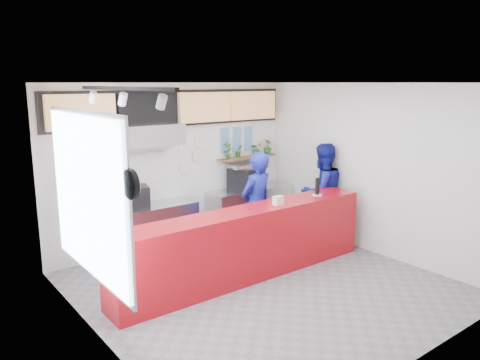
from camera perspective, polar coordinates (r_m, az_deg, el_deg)
floor at (r=7.24m, az=2.84°, el=-12.72°), size 5.00×5.00×0.00m
ceiling at (r=6.58m, az=3.11°, el=11.76°), size 5.00×5.00×0.00m
wall_back at (r=8.76m, az=-7.76°, el=1.82°), size 5.00×0.00×5.00m
wall_left at (r=5.51m, az=-17.23°, el=-4.58°), size 0.00×5.00×5.00m
wall_right at (r=8.57m, az=15.76°, el=1.26°), size 0.00×5.00×5.00m
service_counter at (r=7.32m, az=0.83°, el=-7.78°), size 4.50×0.60×1.10m
cream_band at (r=8.63m, az=-7.93°, el=9.02°), size 5.00×0.02×0.80m
prep_bench at (r=8.39m, az=-11.27°, el=-6.14°), size 1.80×0.60×0.90m
panini_oven at (r=8.14m, az=-12.63°, el=-2.06°), size 0.52×0.52×0.38m
extraction_hood at (r=7.99m, az=-11.60°, el=5.44°), size 1.20×0.70×0.35m
hood_lip at (r=8.02m, az=-11.54°, el=4.02°), size 1.20×0.69×0.31m
right_bench at (r=9.58m, az=1.12°, el=-3.65°), size 1.80×0.60×0.90m
espresso_machine at (r=9.38m, az=0.77°, el=0.25°), size 0.83×0.72×0.45m
espresso_tray at (r=9.33m, az=0.78°, el=1.81°), size 0.78×0.60×0.07m
herb_shelf at (r=9.57m, az=0.86°, el=2.78°), size 1.40×0.18×0.04m
menu_board_far_left at (r=7.81m, az=-18.79°, el=7.86°), size 1.10×0.10×0.55m
menu_board_mid_left at (r=8.26m, az=-11.11°, el=8.45°), size 1.10×0.10×0.55m
menu_board_mid_right at (r=8.84m, az=-4.32°, el=8.84°), size 1.10×0.10×0.55m
menu_board_far_right at (r=9.53m, az=1.58°, el=9.08°), size 1.10×0.10×0.55m
soffit at (r=8.61m, az=-7.82°, el=8.69°), size 4.80×0.04×0.65m
window_pane at (r=5.74m, az=-18.13°, el=-1.91°), size 0.04×2.20×1.90m
window_frame at (r=5.75m, az=-17.95°, el=-1.88°), size 0.03×2.30×2.00m
wall_clock_rim at (r=4.58m, az=-13.16°, el=-0.52°), size 0.05×0.30×0.30m
wall_clock_face at (r=4.59m, az=-12.82°, el=-0.48°), size 0.02×0.26×0.26m
track_rail at (r=5.45m, az=-14.17°, el=10.79°), size 0.05×2.40×0.04m
dec_plate_a at (r=8.77m, az=-6.85°, el=3.51°), size 0.24×0.03×0.24m
dec_plate_b at (r=8.94m, az=-5.19°, el=3.06°), size 0.24×0.03×0.24m
dec_plate_c at (r=8.82m, az=-6.81°, el=1.58°), size 0.24×0.03×0.24m
dec_plate_d at (r=8.94m, az=-4.95°, el=4.67°), size 0.24×0.03×0.24m
photo_frame_a at (r=9.27m, az=-1.86°, el=5.59°), size 0.20×0.02×0.25m
photo_frame_b at (r=9.45m, az=-0.38°, el=5.71°), size 0.20×0.02×0.25m
photo_frame_c at (r=9.63m, az=1.04°, el=5.83°), size 0.20×0.02×0.25m
photo_frame_d at (r=9.30m, az=-1.85°, el=4.06°), size 0.20×0.02×0.25m
photo_frame_e at (r=9.48m, az=-0.38°, el=4.21°), size 0.20×0.02×0.25m
photo_frame_f at (r=9.66m, az=1.04°, el=4.36°), size 0.20×0.02×0.25m
staff_center at (r=8.03m, az=2.02°, el=-3.16°), size 0.74×0.55×1.86m
staff_right at (r=9.06m, az=9.96°, el=-1.50°), size 1.03×0.86×1.89m
herb_a at (r=9.25m, az=-1.52°, el=3.65°), size 0.19×0.14×0.34m
herb_b at (r=9.42m, az=-0.15°, el=3.56°), size 0.17×0.15×0.26m
herb_c at (r=9.70m, az=1.95°, el=3.86°), size 0.32×0.29×0.29m
herb_d at (r=9.90m, az=3.39°, el=4.07°), size 0.21×0.20×0.31m
glass_vase at (r=6.08m, az=-13.82°, el=-5.73°), size 0.23×0.23×0.21m
basil_vase at (r=6.00m, az=-13.97°, el=-2.90°), size 0.42×0.38×0.39m
napkin_holder at (r=7.43m, az=4.66°, el=-2.51°), size 0.17×0.11×0.14m
white_plate at (r=8.16m, az=9.36°, el=-1.80°), size 0.20×0.20×0.01m
pepper_mill at (r=8.12m, az=9.39°, el=-0.76°), size 0.08×0.08×0.29m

